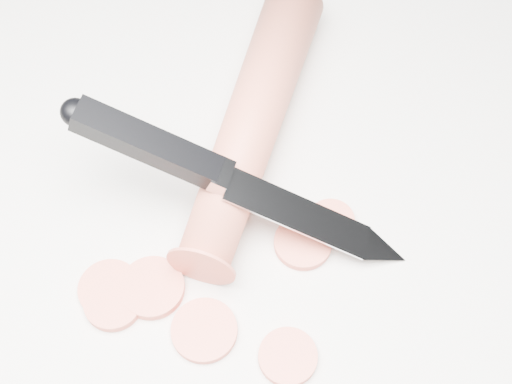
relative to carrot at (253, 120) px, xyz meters
name	(u,v)px	position (x,y,z in m)	size (l,w,h in m)	color
ground	(175,230)	(-0.08, -0.05, -0.02)	(2.40, 2.40, 0.00)	silver
carrot	(253,120)	(0.00, 0.00, 0.00)	(0.04, 0.04, 0.22)	#CB5840
carrot_slice_0	(113,303)	(-0.13, -0.08, -0.02)	(0.04, 0.04, 0.01)	#D75A44
carrot_slice_1	(109,289)	(-0.13, -0.07, -0.02)	(0.04, 0.04, 0.01)	#D75A44
carrot_slice_2	(204,330)	(-0.08, -0.12, -0.02)	(0.04, 0.04, 0.01)	#D75A44
carrot_slice_3	(303,243)	(0.00, -0.09, -0.02)	(0.04, 0.04, 0.01)	#D75A44
carrot_slice_4	(331,221)	(0.02, -0.08, -0.02)	(0.03, 0.03, 0.01)	#D75A44
carrot_slice_5	(152,288)	(-0.10, -0.08, -0.02)	(0.04, 0.04, 0.01)	#D75A44
carrot_slice_6	(288,357)	(-0.04, -0.15, -0.02)	(0.03, 0.03, 0.01)	#D75A44
kitchen_knife	(241,182)	(-0.03, -0.05, 0.02)	(0.19, 0.16, 0.09)	#BABCC1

